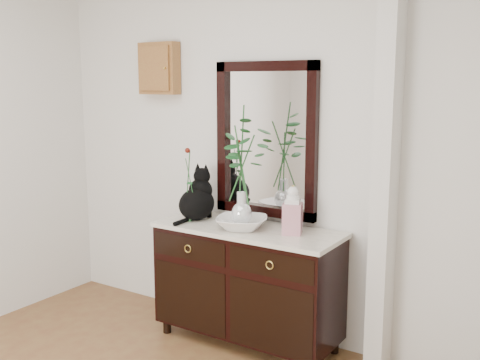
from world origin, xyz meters
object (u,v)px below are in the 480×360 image
Objects in this scene: sideboard at (248,279)px; lotus_bowl at (242,223)px; ginger_jar at (293,209)px; cat at (197,194)px.

lotus_bowl reaches higher than sideboard.
ginger_jar is at bearing 12.89° from lotus_bowl.
ginger_jar is (0.33, 0.02, 0.54)m from sideboard.
ginger_jar is at bearing -1.33° from cat.
cat is 1.10× the size of lotus_bowl.
cat is 0.78m from ginger_jar.
lotus_bowl is (-0.01, -0.06, 0.42)m from sideboard.
ginger_jar is (0.35, 0.08, 0.12)m from lotus_bowl.
cat is at bearing 172.32° from lotus_bowl.
cat is 1.16× the size of ginger_jar.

